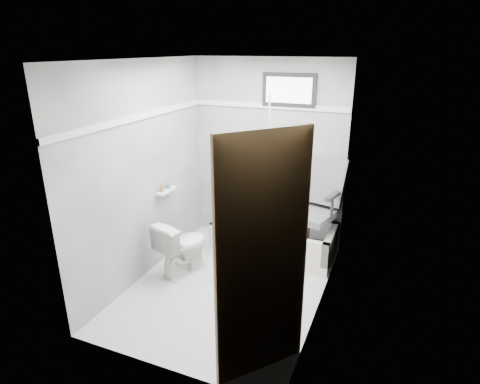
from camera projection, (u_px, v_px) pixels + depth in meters
The scene contains 19 objects.
floor at pixel (228, 286), 4.45m from camera, with size 2.60×2.60×0.00m, color white.
ceiling at pixel (225, 59), 3.63m from camera, with size 2.60×2.60×0.00m, color silver.
wall_back at pixel (268, 154), 5.17m from camera, with size 2.00×0.02×2.40m, color slate.
wall_front at pixel (154, 238), 2.91m from camera, with size 2.00×0.02×2.40m, color slate.
wall_left at pixel (144, 173), 4.40m from camera, with size 0.02×2.60×2.40m, color slate.
wall_right at pixel (326, 198), 3.69m from camera, with size 0.02×2.60×2.40m, color slate.
bathtub at pixel (274, 238), 5.11m from camera, with size 1.50×0.70×0.42m, color white, non-canonical shape.
office_chair at pixel (309, 207), 4.81m from camera, with size 0.66×0.66×1.15m, color #5D5D62, non-canonical shape.
toilet at pixel (183, 246), 4.66m from camera, with size 0.37×0.66×0.65m, color white.
door at pixel (283, 289), 2.65m from camera, with size 0.78×0.78×2.00m, color brown, non-canonical shape.
window at pixel (289, 90), 4.79m from camera, with size 0.66×0.04×0.40m, color black, non-canonical shape.
backerboard at pixel (285, 186), 5.21m from camera, with size 1.50×0.02×0.78m, color #4C4C4F.
trim_back at pixel (269, 106), 4.95m from camera, with size 2.00×0.02×0.06m, color white.
trim_left at pixel (140, 117), 4.19m from camera, with size 0.02×2.60×0.06m, color white.
pole at pixel (272, 172), 4.97m from camera, with size 0.02×0.02×1.95m, color silver.
shelf at pixel (166, 191), 4.75m from camera, with size 0.10×0.32×0.03m, color white.
soap_bottle_a at pixel (162, 187), 4.66m from camera, with size 0.04×0.04×0.10m, color olive.
soap_bottle_b at pixel (168, 184), 4.79m from camera, with size 0.07×0.07×0.09m, color #466681.
faucet at pixel (252, 200), 5.44m from camera, with size 0.26×0.10×0.16m, color silver, non-canonical shape.
Camera 1 is at (1.58, -3.49, 2.51)m, focal length 30.00 mm.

